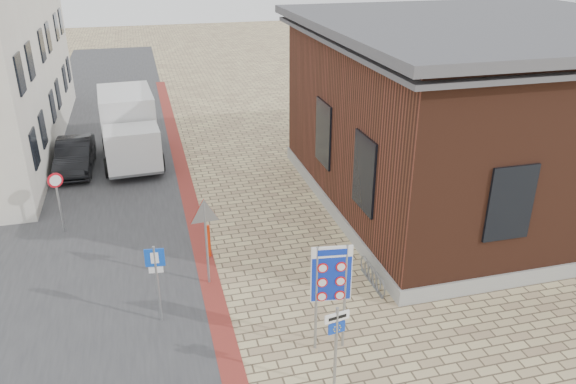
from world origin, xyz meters
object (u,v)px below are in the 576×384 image
essen_sign (336,337)px  parking_sign (156,272)px  box_truck (129,127)px  sedan (75,155)px  border_sign (331,276)px  bollard (209,241)px

essen_sign → parking_sign: parking_sign is taller
box_truck → essen_sign: box_truck is taller
essen_sign → sedan: bearing=104.3°
sedan → border_sign: size_ratio=1.43×
box_truck → bollard: size_ratio=5.21×
border_sign → essen_sign: 1.54m
parking_sign → box_truck: bearing=99.5°
essen_sign → box_truck: bearing=95.7°
border_sign → essen_sign: (-0.33, -1.35, -0.66)m
parking_sign → essen_sign: bearing=-36.9°
essen_sign → parking_sign: 5.07m
parking_sign → border_sign: bearing=-21.5°
border_sign → bollard: border_sign is taller
sedan → essen_sign: 16.87m
box_truck → sedan: bearing=-167.7°
border_sign → box_truck: bearing=114.8°
parking_sign → bollard: parking_sign is taller
sedan → box_truck: size_ratio=0.70×
sedan → border_sign: bearing=-62.5°
essen_sign → bollard: size_ratio=1.93×
sedan → bollard: bearing=-61.2°
sedan → border_sign: 15.83m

